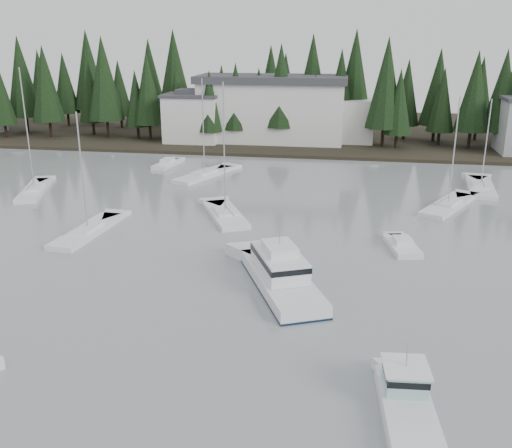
{
  "coord_description": "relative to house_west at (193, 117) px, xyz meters",
  "views": [
    {
      "loc": [
        8.58,
        -14.77,
        17.87
      ],
      "look_at": [
        0.91,
        30.7,
        2.5
      ],
      "focal_mm": 40.0,
      "sensor_mm": 36.0,
      "label": 1
    }
  ],
  "objects": [
    {
      "name": "sailboat_5",
      "position": [
        7.63,
        -22.38,
        -4.59
      ],
      "size": [
        6.56,
        11.0,
        13.2
      ],
      "rotation": [
        0.0,
        0.0,
        1.19
      ],
      "color": "white",
      "rests_on": "ground"
    },
    {
      "name": "sailboat_9",
      "position": [
        -10.36,
        -33.46,
        -4.57
      ],
      "size": [
        5.59,
        10.62,
        14.95
      ],
      "rotation": [
        0.0,
        0.0,
        1.89
      ],
      "color": "white",
      "rests_on": "ground"
    },
    {
      "name": "sailboat_6",
      "position": [
        2.46,
        -46.32,
        -4.6
      ],
      "size": [
        3.33,
        10.41,
        11.94
      ],
      "rotation": [
        0.0,
        0.0,
        1.5
      ],
      "color": "white",
      "rests_on": "ground"
    },
    {
      "name": "sailboat_2",
      "position": [
        37.31,
        -31.79,
        -4.59
      ],
      "size": [
        7.24,
        10.43,
        12.38
      ],
      "rotation": [
        0.0,
        0.0,
        1.08
      ],
      "color": "white",
      "rests_on": "ground"
    },
    {
      "name": "runabout_3",
      "position": [
        0.73,
        -16.82,
        -4.52
      ],
      "size": [
        3.0,
        6.58,
        1.42
      ],
      "rotation": [
        0.0,
        0.0,
        1.44
      ],
      "color": "white",
      "rests_on": "ground"
    },
    {
      "name": "sailboat_0",
      "position": [
        42.37,
        -23.06,
        -4.61
      ],
      "size": [
        4.06,
        10.58,
        11.32
      ],
      "rotation": [
        0.0,
        0.0,
        1.46
      ],
      "color": "white",
      "rests_on": "ground"
    },
    {
      "name": "house_west",
      "position": [
        0.0,
        0.0,
        0.0
      ],
      "size": [
        9.54,
        7.42,
        8.75
      ],
      "color": "silver",
      "rests_on": "ground"
    },
    {
      "name": "cabin_cruiser_center",
      "position": [
        21.92,
        -55.09,
        -3.91
      ],
      "size": [
        7.98,
        12.04,
        4.98
      ],
      "rotation": [
        0.0,
        0.0,
        1.99
      ],
      "color": "white",
      "rests_on": "ground"
    },
    {
      "name": "conifer_treeline",
      "position": [
        18.0,
        7.0,
        -4.65
      ],
      "size": [
        200.0,
        22.0,
        20.0
      ],
      "primitive_type": null,
      "color": "black",
      "rests_on": "ground"
    },
    {
      "name": "mooring_buoy_dark",
      "position": [
        29.13,
        -70.9,
        -4.65
      ],
      "size": [
        0.39,
        0.39,
        0.39
      ],
      "primitive_type": "sphere",
      "color": "black",
      "rests_on": "ground"
    },
    {
      "name": "far_shore_land",
      "position": [
        18.0,
        18.0,
        -4.65
      ],
      "size": [
        240.0,
        54.0,
        1.0
      ],
      "primitive_type": "cube",
      "color": "black",
      "rests_on": "ground"
    },
    {
      "name": "harbor_inn",
      "position": [
        15.04,
        3.34,
        1.12
      ],
      "size": [
        29.5,
        11.5,
        10.9
      ],
      "color": "silver",
      "rests_on": "ground"
    },
    {
      "name": "sailboat_7",
      "position": [
        14.16,
        -39.13,
        -4.58
      ],
      "size": [
        6.76,
        9.83,
        14.12
      ],
      "rotation": [
        0.0,
        0.0,
        2.02
      ],
      "color": "white",
      "rests_on": "ground"
    },
    {
      "name": "runabout_1",
      "position": [
        31.45,
        -45.52,
        -4.52
      ],
      "size": [
        3.23,
        5.61,
        1.42
      ],
      "rotation": [
        0.0,
        0.0,
        1.78
      ],
      "color": "white",
      "rests_on": "ground"
    },
    {
      "name": "lobster_boat_teal",
      "position": [
        29.97,
        -69.02,
        -4.18
      ],
      "size": [
        3.03,
        7.28,
        3.96
      ],
      "rotation": [
        0.0,
        0.0,
        1.65
      ],
      "color": "white",
      "rests_on": "ground"
    }
  ]
}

